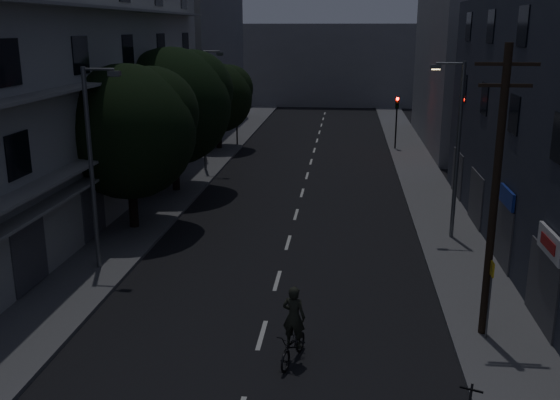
# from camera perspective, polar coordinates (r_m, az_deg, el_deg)

# --- Properties ---
(ground) EXTENTS (160.00, 160.00, 0.00)m
(ground) POSITION_cam_1_polar(r_m,az_deg,el_deg) (37.80, 2.10, 0.85)
(ground) COLOR black
(ground) RESTS_ON ground
(sidewalk_left) EXTENTS (3.00, 90.00, 0.15)m
(sidewalk_left) POSITION_cam_1_polar(r_m,az_deg,el_deg) (39.01, -8.96, 1.25)
(sidewalk_left) COLOR #565659
(sidewalk_left) RESTS_ON ground
(sidewalk_right) EXTENTS (3.00, 90.00, 0.15)m
(sidewalk_right) POSITION_cam_1_polar(r_m,az_deg,el_deg) (38.03, 13.44, 0.63)
(sidewalk_right) COLOR #565659
(sidewalk_right) RESTS_ON ground
(lane_markings) EXTENTS (0.15, 60.50, 0.01)m
(lane_markings) POSITION_cam_1_polar(r_m,az_deg,el_deg) (43.87, 2.68, 2.91)
(lane_markings) COLOR beige
(lane_markings) RESTS_ON ground
(building_left) EXTENTS (7.00, 36.00, 14.00)m
(building_left) POSITION_cam_1_polar(r_m,az_deg,el_deg) (32.96, -20.32, 10.10)
(building_left) COLOR #A1A19C
(building_left) RESTS_ON ground
(building_far_left) EXTENTS (6.00, 20.00, 16.00)m
(building_far_left) POSITION_cam_1_polar(r_m,az_deg,el_deg) (61.26, -7.83, 13.91)
(building_far_left) COLOR slate
(building_far_left) RESTS_ON ground
(building_far_right) EXTENTS (6.00, 20.00, 13.00)m
(building_far_right) POSITION_cam_1_polar(r_m,az_deg,el_deg) (54.41, 16.49, 11.66)
(building_far_right) COLOR slate
(building_far_right) RESTS_ON ground
(building_far_end) EXTENTS (24.00, 8.00, 10.00)m
(building_far_end) POSITION_cam_1_polar(r_m,az_deg,el_deg) (81.66, 4.44, 12.26)
(building_far_end) COLOR slate
(building_far_end) RESTS_ON ground
(tree_near) EXTENTS (6.35, 6.35, 7.84)m
(tree_near) POSITION_cam_1_polar(r_m,az_deg,el_deg) (30.32, -13.55, 6.54)
(tree_near) COLOR black
(tree_near) RESTS_ON sidewalk_left
(tree_mid) EXTENTS (6.81, 6.81, 8.37)m
(tree_mid) POSITION_cam_1_polar(r_m,az_deg,el_deg) (37.09, -9.67, 8.83)
(tree_mid) COLOR black
(tree_mid) RESTS_ON sidewalk_left
(tree_far) EXTENTS (5.44, 5.44, 6.72)m
(tree_far) POSITION_cam_1_polar(r_m,az_deg,el_deg) (50.28, -5.62, 9.50)
(tree_far) COLOR black
(tree_far) RESTS_ON sidewalk_left
(traffic_signal_far_right) EXTENTS (0.28, 0.37, 4.10)m
(traffic_signal_far_right) POSITION_cam_1_polar(r_m,az_deg,el_deg) (50.77, 10.63, 7.93)
(traffic_signal_far_right) COLOR black
(traffic_signal_far_right) RESTS_ON sidewalk_right
(traffic_signal_far_left) EXTENTS (0.28, 0.37, 4.10)m
(traffic_signal_far_left) POSITION_cam_1_polar(r_m,az_deg,el_deg) (51.71, -4.00, 8.29)
(traffic_signal_far_left) COLOR black
(traffic_signal_far_left) RESTS_ON sidewalk_left
(street_lamp_left_near) EXTENTS (1.51, 0.25, 8.00)m
(street_lamp_left_near) POSITION_cam_1_polar(r_m,az_deg,el_deg) (25.30, -16.69, 3.55)
(street_lamp_left_near) COLOR slate
(street_lamp_left_near) RESTS_ON sidewalk_left
(street_lamp_right) EXTENTS (1.51, 0.25, 8.00)m
(street_lamp_right) POSITION_cam_1_polar(r_m,az_deg,el_deg) (29.09, 15.76, 5.11)
(street_lamp_right) COLOR #595D61
(street_lamp_right) RESTS_ON sidewalk_right
(street_lamp_left_far) EXTENTS (1.51, 0.25, 8.00)m
(street_lamp_left_far) POSITION_cam_1_polar(r_m,az_deg,el_deg) (42.29, -6.84, 8.66)
(street_lamp_left_far) COLOR #54565B
(street_lamp_left_far) RESTS_ON sidewalk_left
(utility_pole) EXTENTS (1.80, 0.24, 9.00)m
(utility_pole) POSITION_cam_1_polar(r_m,az_deg,el_deg) (19.73, 19.09, 0.90)
(utility_pole) COLOR black
(utility_pole) RESTS_ON sidewalk_right
(bus_stop_sign) EXTENTS (0.06, 0.35, 2.52)m
(bus_stop_sign) POSITION_cam_1_polar(r_m,az_deg,el_deg) (20.35, 18.70, -7.48)
(bus_stop_sign) COLOR #595B60
(bus_stop_sign) RESTS_ON sidewalk_right
(cyclist) EXTENTS (1.14, 2.00, 2.40)m
(cyclist) POSITION_cam_1_polar(r_m,az_deg,el_deg) (18.70, 1.26, -12.38)
(cyclist) COLOR black
(cyclist) RESTS_ON ground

